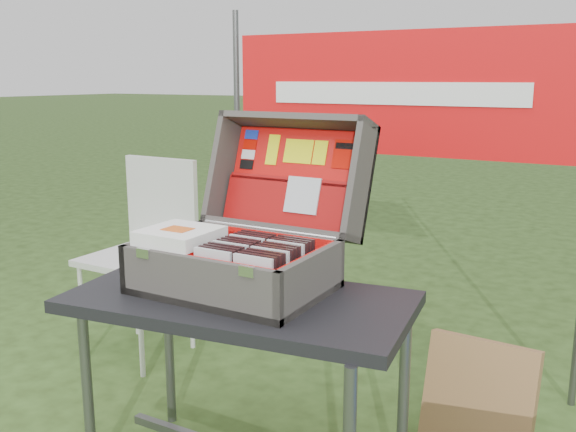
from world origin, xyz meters
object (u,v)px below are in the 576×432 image
Objects in this scene: suitcase at (243,207)px; chair at (136,261)px; table at (241,394)px; cardboard_box at (479,397)px.

suitcase is 1.23m from chair.
table is 0.62m from suitcase.
chair is at bearing 140.86° from table.
table is at bearing -132.66° from cardboard_box.
suitcase is at bearing -27.89° from chair.
chair is at bearing -177.56° from cardboard_box.
cardboard_box is (0.64, 0.62, -0.13)m from table.
suitcase is at bearing 107.93° from table.
suitcase reaches higher than table.
suitcase reaches higher than cardboard_box.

